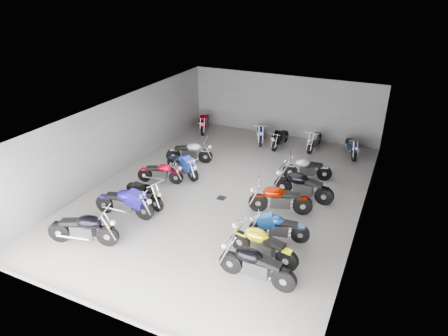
{
  "coord_description": "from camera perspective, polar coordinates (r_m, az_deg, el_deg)",
  "views": [
    {
      "loc": [
        5.72,
        -12.49,
        7.71
      ],
      "look_at": [
        -0.16,
        0.08,
        1.0
      ],
      "focal_mm": 32.0,
      "sensor_mm": 36.0,
      "label": 1
    }
  ],
  "objects": [
    {
      "name": "ground",
      "position": [
        15.75,
        0.42,
        -3.5
      ],
      "size": [
        14.0,
        14.0,
        0.0
      ],
      "primitive_type": "plane",
      "color": "gray",
      "rests_on": "ground"
    },
    {
      "name": "motorcycle_back_d",
      "position": [
        19.97,
        8.01,
        4.26
      ],
      "size": [
        0.42,
        1.93,
        0.85
      ],
      "rotation": [
        0.0,
        0.0,
        3.06
      ],
      "color": "black",
      "rests_on": "ground"
    },
    {
      "name": "motorcycle_back_c",
      "position": [
        20.49,
        5.24,
        5.04
      ],
      "size": [
        0.84,
        1.93,
        0.89
      ],
      "rotation": [
        0.0,
        0.0,
        3.5
      ],
      "color": "black",
      "rests_on": "ground"
    },
    {
      "name": "wall_right",
      "position": [
        13.92,
        19.49,
        -1.82
      ],
      "size": [
        0.1,
        14.0,
        3.2
      ],
      "primitive_type": "cube",
      "color": "slate",
      "rests_on": "ground"
    },
    {
      "name": "motorcycle_right_b",
      "position": [
        12.05,
        5.49,
        -10.83
      ],
      "size": [
        2.25,
        0.58,
        1.0
      ],
      "rotation": [
        0.0,
        0.0,
        1.41
      ],
      "color": "black",
      "rests_on": "ground"
    },
    {
      "name": "motorcycle_left_d",
      "position": [
        16.48,
        -9.03,
        -0.63
      ],
      "size": [
        1.9,
        0.62,
        0.85
      ],
      "rotation": [
        0.0,
        0.0,
        -1.31
      ],
      "color": "black",
      "rests_on": "ground"
    },
    {
      "name": "motorcycle_right_e",
      "position": [
        15.33,
        11.18,
        -2.52
      ],
      "size": [
        2.34,
        0.5,
        1.03
      ],
      "rotation": [
        0.0,
        0.0,
        1.5
      ],
      "color": "black",
      "rests_on": "ground"
    },
    {
      "name": "wall_left",
      "position": [
        17.56,
        -14.61,
        4.58
      ],
      "size": [
        0.1,
        14.0,
        3.2
      ],
      "primitive_type": "cube",
      "color": "slate",
      "rests_on": "ground"
    },
    {
      "name": "motorcycle_right_d",
      "position": [
        14.34,
        7.96,
        -4.43
      ],
      "size": [
        2.21,
        0.84,
        1.0
      ],
      "rotation": [
        0.0,
        0.0,
        1.88
      ],
      "color": "black",
      "rests_on": "ground"
    },
    {
      "name": "motorcycle_left_e",
      "position": [
        16.93,
        -5.93,
        0.41
      ],
      "size": [
        1.94,
        0.91,
        0.9
      ],
      "rotation": [
        0.0,
        0.0,
        -1.97
      ],
      "color": "black",
      "rests_on": "ground"
    },
    {
      "name": "motorcycle_left_c",
      "position": [
        15.01,
        -11.3,
        -3.52
      ],
      "size": [
        1.98,
        0.71,
        0.89
      ],
      "rotation": [
        0.0,
        0.0,
        -1.86
      ],
      "color": "black",
      "rests_on": "ground"
    },
    {
      "name": "motorcycle_left_f",
      "position": [
        18.11,
        -4.9,
        2.28
      ],
      "size": [
        2.04,
        0.87,
        0.94
      ],
      "rotation": [
        0.0,
        0.0,
        -1.22
      ],
      "color": "black",
      "rests_on": "ground"
    },
    {
      "name": "motorcycle_right_f",
      "position": [
        16.9,
        11.73,
        -0.07
      ],
      "size": [
        1.98,
        0.75,
        0.9
      ],
      "rotation": [
        0.0,
        0.0,
        1.88
      ],
      "color": "black",
      "rests_on": "ground"
    },
    {
      "name": "motorcycle_back_e",
      "position": [
        19.98,
        12.8,
        3.89
      ],
      "size": [
        0.41,
        1.96,
        0.86
      ],
      "rotation": [
        0.0,
        0.0,
        3.08
      ],
      "color": "black",
      "rests_on": "ground"
    },
    {
      "name": "motorcycle_back_f",
      "position": [
        19.7,
        17.75,
        2.9
      ],
      "size": [
        0.81,
        1.79,
        0.83
      ],
      "rotation": [
        0.0,
        0.0,
        3.52
      ],
      "color": "black",
      "rests_on": "ground"
    },
    {
      "name": "motorcycle_right_c",
      "position": [
        12.97,
        7.75,
        -8.39
      ],
      "size": [
        1.94,
        0.6,
        0.86
      ],
      "rotation": [
        0.0,
        0.0,
        1.81
      ],
      "color": "black",
      "rests_on": "ground"
    },
    {
      "name": "drain_grate",
      "position": [
        15.36,
        -0.36,
        -4.3
      ],
      "size": [
        0.32,
        0.32,
        0.01
      ],
      "primitive_type": "cube",
      "color": "black",
      "rests_on": "ground"
    },
    {
      "name": "motorcycle_left_b",
      "position": [
        14.44,
        -13.98,
        -4.81
      ],
      "size": [
        2.26,
        0.53,
        0.99
      ],
      "rotation": [
        0.0,
        0.0,
        -1.44
      ],
      "color": "black",
      "rests_on": "ground"
    },
    {
      "name": "motorcycle_back_a",
      "position": [
        21.88,
        -2.81,
        6.53
      ],
      "size": [
        0.81,
        2.01,
        0.92
      ],
      "rotation": [
        0.0,
        0.0,
        3.47
      ],
      "color": "black",
      "rests_on": "ground"
    },
    {
      "name": "motorcycle_left_a",
      "position": [
        13.39,
        -19.43,
        -8.17
      ],
      "size": [
        2.26,
        0.84,
        1.02
      ],
      "rotation": [
        0.0,
        0.0,
        -1.27
      ],
      "color": "black",
      "rests_on": "ground"
    },
    {
      "name": "motorcycle_right_a",
      "position": [
        11.29,
        4.58,
        -13.65
      ],
      "size": [
        2.29,
        0.47,
        1.01
      ],
      "rotation": [
        0.0,
        0.0,
        1.53
      ],
      "color": "black",
      "rests_on": "ground"
    },
    {
      "name": "wall_back",
      "position": [
        21.21,
        8.45,
        8.78
      ],
      "size": [
        10.0,
        0.1,
        3.2
      ],
      "primitive_type": "cube",
      "color": "slate",
      "rests_on": "ground"
    },
    {
      "name": "ceiling",
      "position": [
        14.45,
        0.46,
        7.71
      ],
      "size": [
        10.0,
        14.0,
        0.04
      ],
      "primitive_type": "cube",
      "color": "black",
      "rests_on": "wall_back"
    }
  ]
}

